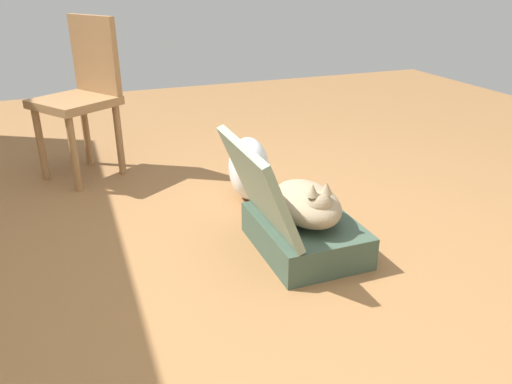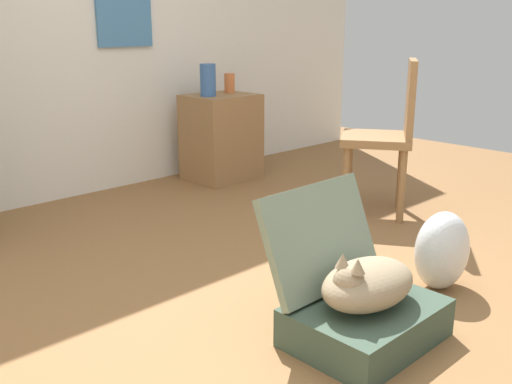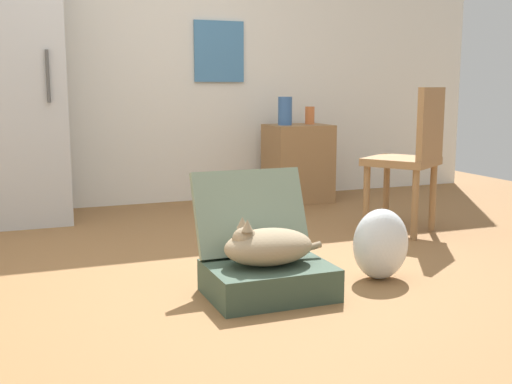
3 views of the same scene
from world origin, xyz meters
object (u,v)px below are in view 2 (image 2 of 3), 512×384
object	(u,v)px
side_table	(221,137)
plastic_bag_white	(442,250)
suitcase_base	(366,322)
vase_short	(230,83)
vase_tall	(208,80)
chair	(388,132)
cat	(366,283)

from	to	relation	value
side_table	plastic_bag_white	bearing A→B (deg)	-104.34
suitcase_base	vase_short	bearing A→B (deg)	59.84
vase_tall	chair	bearing A→B (deg)	-77.53
suitcase_base	side_table	bearing A→B (deg)	61.87
chair	plastic_bag_white	bearing A→B (deg)	13.75
vase_short	side_table	bearing A→B (deg)	-162.29
suitcase_base	cat	distance (m)	0.17
plastic_bag_white	vase_short	xyz separation A→B (m)	(0.69, 2.22, 0.55)
side_table	vase_tall	xyz separation A→B (m)	(-0.13, -0.01, 0.44)
vase_tall	vase_short	world-z (taller)	vase_tall
suitcase_base	cat	bearing A→B (deg)	177.59
cat	chair	size ratio (longest dim) A/B	0.52
suitcase_base	vase_tall	distance (m)	2.56
plastic_bag_white	chair	xyz separation A→B (m)	(0.73, 0.80, 0.35)
vase_tall	vase_short	xyz separation A→B (m)	(0.25, 0.05, -0.04)
plastic_bag_white	side_table	world-z (taller)	side_table
suitcase_base	chair	distance (m)	1.67
vase_short	chair	world-z (taller)	chair
suitcase_base	side_table	distance (m)	2.54
side_table	vase_short	size ratio (longest dim) A/B	4.39
vase_tall	vase_short	distance (m)	0.26
plastic_bag_white	vase_short	size ratio (longest dim) A/B	2.43
side_table	cat	bearing A→B (deg)	-118.32
cat	side_table	bearing A→B (deg)	61.68
vase_tall	chair	distance (m)	1.42
suitcase_base	vase_short	distance (m)	2.70
plastic_bag_white	side_table	bearing A→B (deg)	75.66
cat	vase_short	bearing A→B (deg)	59.66
suitcase_base	plastic_bag_white	bearing A→B (deg)	4.02
side_table	chair	bearing A→B (deg)	-82.74
vase_short	chair	distance (m)	1.44
plastic_bag_white	chair	size ratio (longest dim) A/B	0.38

